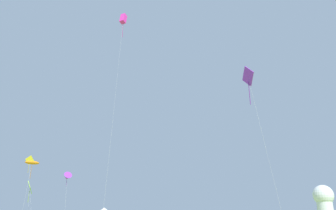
% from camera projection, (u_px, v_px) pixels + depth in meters
% --- Properties ---
extents(kite_purple_diamond, '(2.76, 2.76, 20.30)m').
position_uv_depth(kite_purple_diamond, '(248.00, 78.00, 40.74)').
color(kite_purple_diamond, purple).
rests_on(kite_purple_diamond, ground).
extents(kite_yellow_diamond, '(2.74, 2.64, 12.85)m').
position_uv_depth(kite_yellow_diamond, '(30.00, 161.00, 61.56)').
color(kite_yellow_diamond, yellow).
rests_on(kite_yellow_diamond, ground).
extents(kite_purple_delta, '(2.11, 2.21, 9.07)m').
position_uv_depth(kite_purple_delta, '(67.00, 177.00, 55.66)').
color(kite_purple_delta, purple).
rests_on(kite_purple_delta, ground).
extents(kite_magenta_box, '(1.96, 2.40, 37.14)m').
position_uv_depth(kite_magenta_box, '(123.00, 19.00, 58.37)').
color(kite_magenta_box, '#E02DA3').
rests_on(kite_magenta_box, ground).
extents(kite_lime_diamond, '(2.77, 3.45, 7.91)m').
position_uv_depth(kite_lime_diamond, '(30.00, 188.00, 59.39)').
color(kite_lime_diamond, '#99DB2D').
rests_on(kite_lime_diamond, ground).
extents(kite_orange_parafoil, '(2.43, 2.26, 10.57)m').
position_uv_depth(kite_orange_parafoil, '(32.00, 163.00, 53.15)').
color(kite_orange_parafoil, orange).
rests_on(kite_orange_parafoil, ground).
extents(observatory_dome, '(6.40, 6.40, 10.80)m').
position_uv_depth(observatory_dome, '(324.00, 200.00, 101.11)').
color(observatory_dome, white).
rests_on(observatory_dome, ground).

